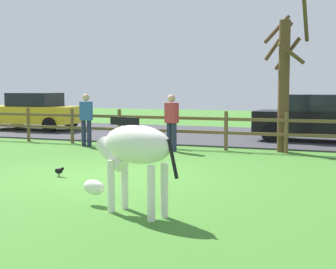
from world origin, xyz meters
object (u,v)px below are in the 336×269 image
at_px(visitor_right_of_tree, 86,117).
at_px(bare_tree, 284,79).
at_px(parked_car_black, 318,117).
at_px(visitor_left_of_tree, 172,120).
at_px(zebra, 133,151).
at_px(parked_car_yellow, 33,111).
at_px(crow_on_grass, 59,171).

bearing_deg(visitor_right_of_tree, bare_tree, 8.40).
height_order(parked_car_black, visitor_left_of_tree, visitor_left_of_tree).
height_order(zebra, parked_car_yellow, parked_car_yellow).
bearing_deg(zebra, crow_on_grass, 140.86).
relative_size(parked_car_black, visitor_left_of_tree, 2.48).
bearing_deg(visitor_right_of_tree, parked_car_yellow, 140.69).
relative_size(bare_tree, crow_on_grass, 19.86).
height_order(crow_on_grass, parked_car_yellow, parked_car_yellow).
relative_size(visitor_left_of_tree, visitor_right_of_tree, 1.00).
distance_m(crow_on_grass, parked_car_yellow, 11.53).
xyz_separation_m(crow_on_grass, visitor_left_of_tree, (0.67, 4.78, 0.78)).
bearing_deg(zebra, bare_tree, 83.12).
height_order(bare_tree, crow_on_grass, bare_tree).
xyz_separation_m(crow_on_grass, visitor_right_of_tree, (-2.23, 4.90, 0.78)).
distance_m(visitor_left_of_tree, visitor_right_of_tree, 2.90).
bearing_deg(crow_on_grass, parked_car_black, 62.87).
xyz_separation_m(parked_car_yellow, visitor_left_of_tree, (7.87, -4.19, 0.06)).
height_order(parked_car_yellow, visitor_right_of_tree, visitor_right_of_tree).
distance_m(zebra, parked_car_black, 10.98).
relative_size(bare_tree, visitor_left_of_tree, 2.60).
height_order(parked_car_yellow, parked_car_black, same).
xyz_separation_m(zebra, visitor_right_of_tree, (-4.97, 7.13, -0.02)).
height_order(zebra, crow_on_grass, zebra).
xyz_separation_m(parked_car_yellow, parked_car_black, (11.61, -0.35, 0.00)).
bearing_deg(zebra, visitor_right_of_tree, 124.88).
xyz_separation_m(crow_on_grass, parked_car_yellow, (-7.20, 8.97, 0.72)).
distance_m(parked_car_yellow, visitor_right_of_tree, 6.42).
bearing_deg(parked_car_black, bare_tree, -103.94).
height_order(bare_tree, visitor_right_of_tree, bare_tree).
relative_size(bare_tree, visitor_right_of_tree, 2.60).
distance_m(zebra, visitor_left_of_tree, 7.32).
bearing_deg(visitor_right_of_tree, parked_car_black, 29.20).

